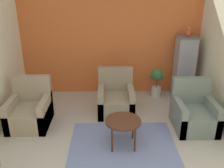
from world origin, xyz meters
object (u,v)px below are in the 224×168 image
object	(u,v)px
coffee_table	(123,123)
armchair_left	(30,111)
parrot	(188,32)
potted_plant	(157,80)
armchair_right	(194,114)
birdcage	(184,68)
armchair_middle	(116,99)

from	to	relation	value
coffee_table	armchair_left	distance (m)	1.94
parrot	potted_plant	distance (m)	1.33
armchair_right	potted_plant	size ratio (longest dim) A/B	1.31
armchair_right	potted_plant	world-z (taller)	armchair_right
birdcage	parrot	world-z (taller)	parrot
coffee_table	armchair_middle	world-z (taller)	armchair_middle
coffee_table	birdcage	size ratio (longest dim) A/B	0.41
coffee_table	potted_plant	bearing A→B (deg)	65.12
armchair_right	armchair_middle	size ratio (longest dim) A/B	1.00
armchair_left	potted_plant	xyz separation A→B (m)	(2.72, 1.28, 0.13)
coffee_table	potted_plant	xyz separation A→B (m)	(0.94, 2.03, -0.03)
armchair_right	birdcage	xyz separation A→B (m)	(0.18, 1.44, 0.46)
armchair_middle	potted_plant	distance (m)	1.29
birdcage	parrot	xyz separation A→B (m)	(0.00, 0.00, 0.84)
armchair_right	parrot	world-z (taller)	parrot
potted_plant	armchair_middle	bearing A→B (deg)	-142.73
armchair_right	armchair_middle	bearing A→B (deg)	155.61
potted_plant	armchair_right	bearing A→B (deg)	-72.59
armchair_right	potted_plant	bearing A→B (deg)	107.41
armchair_left	parrot	bearing A→B (deg)	20.78
armchair_right	armchair_left	bearing A→B (deg)	177.01
armchair_middle	armchair_left	bearing A→B (deg)	-163.45
armchair_right	parrot	distance (m)	1.95
coffee_table	potted_plant	world-z (taller)	potted_plant
coffee_table	parrot	xyz separation A→B (m)	(1.58, 2.02, 1.14)
coffee_table	armchair_right	size ratio (longest dim) A/B	0.66
potted_plant	armchair_left	bearing A→B (deg)	-154.75
armchair_right	armchair_middle	distance (m)	1.62
coffee_table	parrot	world-z (taller)	parrot
armchair_middle	parrot	world-z (taller)	parrot
armchair_right	parrot	bearing A→B (deg)	82.91
armchair_middle	parrot	distance (m)	2.24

